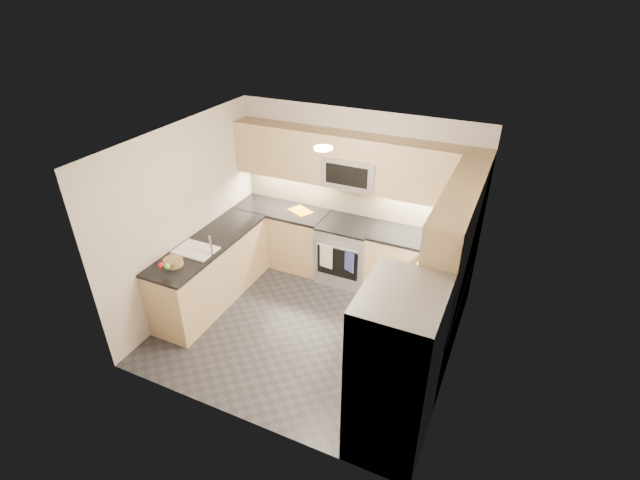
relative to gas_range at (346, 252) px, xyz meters
The scene contains 36 objects.
floor 1.35m from the gas_range, 90.00° to the right, with size 3.60×3.20×0.00m, color #25252A.
ceiling 2.41m from the gas_range, 90.00° to the right, with size 3.60×3.20×0.02m, color beige.
wall_back 0.86m from the gas_range, 90.00° to the left, with size 3.60×0.02×2.50m, color beige.
wall_front 2.98m from the gas_range, 90.00° to the right, with size 3.60×0.02×2.50m, color beige.
wall_left 2.34m from the gas_range, 144.69° to the right, with size 0.02×3.20×2.50m, color beige.
wall_right 2.34m from the gas_range, 35.31° to the right, with size 0.02×3.20×2.50m, color beige.
base_cab_back_left 1.09m from the gas_range, behind, with size 1.42×0.60×0.90m, color tan.
base_cab_back_right 1.09m from the gas_range, ahead, with size 1.42×0.60×0.90m, color tan.
base_cab_right 1.88m from the gas_range, 36.87° to the right, with size 0.60×1.70×0.90m, color tan.
base_cab_peninsula 1.97m from the gas_range, 139.64° to the right, with size 0.60×2.00×0.90m, color tan.
countertop_back_left 1.19m from the gas_range, behind, with size 1.42×0.63×0.04m, color black.
countertop_back_right 1.19m from the gas_range, ahead, with size 1.42×0.63×0.04m, color black.
countertop_right 1.93m from the gas_range, 36.87° to the right, with size 0.63×1.70×0.04m, color black.
countertop_peninsula 2.02m from the gas_range, 139.64° to the right, with size 0.63×2.00×0.04m, color black.
upper_cab_back 1.38m from the gas_range, 90.00° to the left, with size 3.60×0.35×0.75m, color tan.
upper_cab_right 2.35m from the gas_range, 31.61° to the right, with size 0.35×1.95×0.75m, color tan.
backsplash_back 0.81m from the gas_range, 90.00° to the left, with size 3.60×0.01×0.51m, color tan.
backsplash_right 2.11m from the gas_range, 24.68° to the right, with size 0.01×2.30×0.51m, color tan.
gas_range is the anchor object (origin of this frame).
range_cooktop 0.46m from the gas_range, ahead, with size 0.76×0.65×0.03m, color black.
oven_door_glass 0.33m from the gas_range, 90.00° to the right, with size 0.62×0.02×0.45m, color black.
oven_handle 0.44m from the gas_range, 90.00° to the right, with size 0.02×0.02×0.60m, color #B2B5BA.
microwave 1.25m from the gas_range, 90.00° to the left, with size 0.76×0.40×0.40m, color #A7A9B0.
microwave_door 1.25m from the gas_range, 90.00° to the right, with size 0.60×0.01×0.28m, color black.
refrigerator 2.86m from the gas_range, 59.12° to the right, with size 0.70×0.90×1.80m, color #929499.
fridge_handle_left 2.86m from the gas_range, 67.48° to the right, with size 0.02×0.02×1.20m, color #B2B5BA.
fridge_handle_right 2.54m from the gas_range, 64.31° to the right, with size 0.02×0.02×1.20m, color #B2B5BA.
sink_basin 2.18m from the gas_range, 134.53° to the right, with size 0.52×0.38×0.16m, color white.
faucet 2.06m from the gas_range, 129.12° to the right, with size 0.03×0.03×0.28m, color silver.
utensil_bowl 1.43m from the gas_range, ahead, with size 0.29×0.29×0.17m, color #56C353.
cutting_board 0.92m from the gas_range, behind, with size 0.34×0.24×0.01m, color orange.
fruit_basket 2.51m from the gas_range, 128.82° to the right, with size 0.24×0.24×0.09m, color olive.
fruit_apple 2.68m from the gas_range, 125.90° to the right, with size 0.08×0.08×0.08m, color red.
fruit_pear 2.62m from the gas_range, 124.77° to the right, with size 0.08×0.08×0.08m, color #4CB357.
dish_towel_check 0.41m from the gas_range, 113.16° to the right, with size 0.20×0.02×0.38m, color white.
dish_towel_blue 0.43m from the gas_range, 62.06° to the right, with size 0.17×0.01×0.32m, color #314088.
Camera 1 is at (2.10, -4.22, 4.09)m, focal length 26.00 mm.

